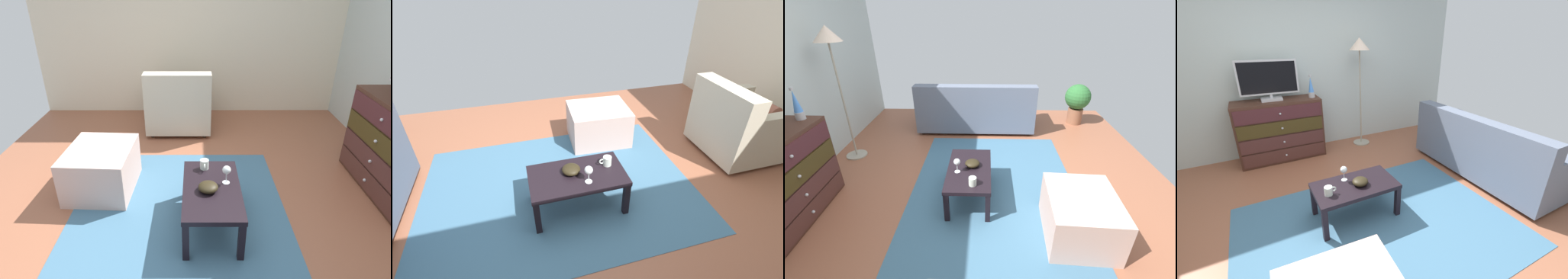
% 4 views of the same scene
% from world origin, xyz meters
% --- Properties ---
extents(ground_plane, '(5.71, 4.73, 0.05)m').
position_xyz_m(ground_plane, '(0.00, 0.00, -0.03)').
color(ground_plane, '#95583E').
extents(wall_plain_left, '(0.12, 4.73, 2.69)m').
position_xyz_m(wall_plain_left, '(-2.62, 0.00, 1.34)').
color(wall_plain_left, beige).
rests_on(wall_plain_left, ground_plane).
extents(area_rug, '(2.60, 1.90, 0.01)m').
position_xyz_m(area_rug, '(0.20, -0.20, 0.00)').
color(area_rug, '#3E6783').
rests_on(area_rug, ground_plane).
extents(coffee_table, '(0.82, 0.46, 0.37)m').
position_xyz_m(coffee_table, '(0.08, 0.08, 0.32)').
color(coffee_table, black).
rests_on(coffee_table, ground_plane).
extents(wine_glass, '(0.07, 0.07, 0.16)m').
position_xyz_m(wine_glass, '(0.01, 0.20, 0.49)').
color(wine_glass, silver).
rests_on(wine_glass, coffee_table).
extents(mug, '(0.11, 0.08, 0.08)m').
position_xyz_m(mug, '(-0.21, 0.02, 0.41)').
color(mug, silver).
rests_on(mug, coffee_table).
extents(bowl_decorative, '(0.16, 0.16, 0.07)m').
position_xyz_m(bowl_decorative, '(0.12, 0.05, 0.40)').
color(bowl_decorative, black).
rests_on(bowl_decorative, coffee_table).
extents(armchair, '(0.80, 0.83, 0.85)m').
position_xyz_m(armchair, '(-1.86, -0.27, 0.35)').
color(armchair, '#332319').
rests_on(armchair, ground_plane).
extents(ottoman, '(0.73, 0.64, 0.44)m').
position_xyz_m(ottoman, '(-0.44, -0.96, 0.22)').
color(ottoman, beige).
rests_on(ottoman, ground_plane).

